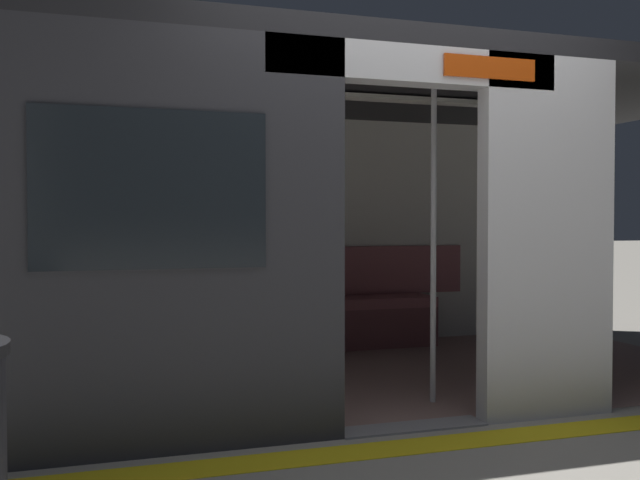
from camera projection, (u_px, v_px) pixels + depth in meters
name	position (u px, v px, depth m)	size (l,w,h in m)	color
ground_plane	(412.00, 428.00, 3.93)	(60.00, 60.00, 0.00)	gray
platform_edge_strip	(437.00, 443.00, 3.65)	(8.00, 0.24, 0.01)	yellow
train_car	(330.00, 174.00, 5.09)	(6.40, 2.93, 2.20)	silver
bench_seat	(293.00, 312.00, 6.22)	(2.63, 0.44, 0.45)	#935156
person_seated	(267.00, 276.00, 6.09)	(0.55, 0.70, 1.18)	#CC5933
handbag	(309.00, 289.00, 6.33)	(0.26, 0.15, 0.17)	#262D4C
book	(226.00, 300.00, 6.06)	(0.15, 0.22, 0.03)	#B22D2D
grab_pole_door	(325.00, 239.00, 4.21)	(0.04, 0.04, 2.06)	silver
grab_pole_far	(433.00, 238.00, 4.46)	(0.04, 0.04, 2.06)	silver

